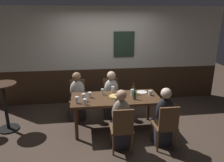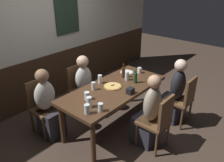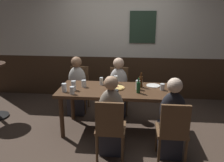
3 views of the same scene
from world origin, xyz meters
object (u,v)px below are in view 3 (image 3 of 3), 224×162
pizza (116,88)px  chair_left_far (79,86)px  chair_mid_far (119,87)px  tumbler_water (116,80)px  tumbler_short (64,88)px  chair_right_near (173,129)px  pint_glass_amber (101,82)px  person_right_near (171,124)px  condiment_caddy (115,93)px  chair_mid_near (110,126)px  highball_clear (84,84)px  plate_white_large (153,86)px  beer_glass_half (138,85)px  beer_bottle_brown (141,82)px  pint_glass_stout (162,87)px  person_left_far (77,89)px  pint_glass_pale (72,91)px  beer_glass_tall (74,86)px  person_mid_far (118,91)px  dining_table (115,94)px  beer_bottle_green (138,87)px  person_mid_near (111,121)px

pizza → chair_left_far: bearing=136.2°
chair_mid_far → tumbler_water: (-0.02, -0.54, 0.31)m
chair_mid_far → tumbler_short: (-0.79, -1.03, 0.30)m
chair_right_near → pint_glass_amber: bearing=136.3°
chair_right_near → person_right_near: (0.00, 0.16, -0.01)m
pint_glass_amber → condiment_caddy: (0.27, -0.51, -0.01)m
chair_left_far → person_right_near: bearing=-42.4°
condiment_caddy → chair_mid_near: bearing=-91.4°
chair_mid_near → pint_glass_amber: (-0.26, 1.02, 0.30)m
chair_left_far → condiment_caddy: size_ratio=8.00×
highball_clear → plate_white_large: highball_clear is taller
beer_glass_half → condiment_caddy: 0.48m
pint_glass_amber → beer_bottle_brown: size_ratio=0.51×
beer_bottle_brown → pint_glass_stout: bearing=-17.6°
person_left_far → pint_glass_pale: (0.17, -0.96, 0.32)m
pint_glass_amber → beer_glass_tall: beer_glass_tall is taller
pint_glass_amber → person_mid_far: bearing=60.6°
tumbler_short → beer_glass_half: (1.15, 0.23, 0.01)m
dining_table → chair_mid_far: (0.00, 0.82, -0.16)m
pizza → pint_glass_amber: 0.32m
condiment_caddy → beer_glass_tall: bearing=164.0°
chair_mid_far → condiment_caddy: chair_mid_far is taller
chair_mid_near → tumbler_water: 1.15m
chair_mid_near → chair_left_far: size_ratio=1.00×
chair_mid_far → pint_glass_amber: chair_mid_far is taller
person_mid_far → pint_glass_amber: bearing=-119.4°
beer_bottle_green → chair_right_near: bearing=-56.5°
dining_table → condiment_caddy: bearing=-87.6°
person_mid_far → pint_glass_amber: 0.62m
tumbler_water → beer_bottle_green: size_ratio=0.59×
person_right_near → pint_glass_pale: bearing=166.2°
chair_mid_near → plate_white_large: (0.62, 1.04, 0.25)m
chair_right_near → tumbler_water: 1.42m
person_mid_near → beer_glass_half: size_ratio=7.62×
chair_left_far → tumbler_short: (0.02, -1.03, 0.30)m
beer_bottle_brown → chair_right_near: bearing=-67.4°
plate_white_large → beer_glass_tall: bearing=-165.5°
condiment_caddy → chair_mid_far: bearing=90.6°
dining_table → tumbler_short: tumbler_short is taller
chair_mid_far → person_left_far: 0.83m
chair_left_far → pint_glass_stout: size_ratio=8.65×
dining_table → pizza: bearing=76.9°
person_right_near → beer_bottle_green: person_right_near is taller
chair_mid_far → plate_white_large: bearing=-44.0°
pint_glass_pale → chair_mid_far: bearing=60.4°
pizza → highball_clear: 0.54m
chair_mid_near → person_left_far: size_ratio=0.78×
person_right_near → person_mid_near: person_mid_near is taller
person_mid_far → highball_clear: bearing=-131.7°
chair_mid_near → chair_mid_far: 1.65m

